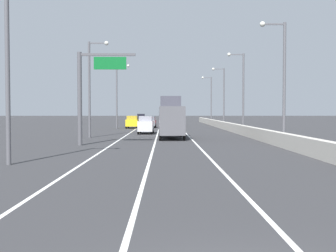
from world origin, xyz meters
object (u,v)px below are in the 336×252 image
at_px(overhead_sign_gantry, 89,87).
at_px(car_red_4, 169,120).
at_px(lamp_post_right_second, 281,74).
at_px(lamp_post_left_mid, 92,82).
at_px(lamp_post_left_near, 12,53).
at_px(box_truck, 171,119).
at_px(car_gray_2, 150,122).
at_px(lamp_post_right_fourth, 222,93).
at_px(car_yellow_0, 133,122).
at_px(lamp_post_right_fifth, 210,97).
at_px(lamp_post_right_third, 241,87).
at_px(lamp_post_left_far, 118,92).
at_px(car_black_3, 141,119).
at_px(car_silver_1, 146,125).

xyz_separation_m(overhead_sign_gantry, car_red_4, (6.99, 45.00, -3.73)).
relative_size(lamp_post_right_second, lamp_post_left_mid, 1.00).
relative_size(lamp_post_left_near, box_truck, 1.31).
distance_m(lamp_post_right_second, car_gray_2, 37.09).
height_order(lamp_post_right_fourth, car_yellow_0, lamp_post_right_fourth).
relative_size(lamp_post_right_fourth, lamp_post_right_fifth, 1.00).
xyz_separation_m(lamp_post_right_third, lamp_post_left_mid, (-17.04, -8.59, 0.00)).
bearing_deg(lamp_post_right_third, car_red_4, 107.89).
relative_size(overhead_sign_gantry, lamp_post_right_third, 0.75).
height_order(lamp_post_right_fifth, lamp_post_left_far, same).
height_order(lamp_post_right_fourth, car_gray_2, lamp_post_right_fourth).
relative_size(lamp_post_right_fourth, car_black_3, 2.38).
height_order(lamp_post_left_far, car_yellow_0, lamp_post_left_far).
bearing_deg(lamp_post_left_far, lamp_post_left_mid, -90.91).
bearing_deg(car_gray_2, car_silver_1, -89.71).
bearing_deg(lamp_post_left_mid, car_yellow_0, 84.20).
xyz_separation_m(lamp_post_right_fifth, car_gray_2, (-11.97, -19.89, -4.79)).
height_order(lamp_post_left_mid, car_yellow_0, lamp_post_left_mid).
xyz_separation_m(overhead_sign_gantry, lamp_post_left_mid, (-1.42, 9.66, 1.00)).
bearing_deg(car_black_3, car_gray_2, -83.62).
height_order(overhead_sign_gantry, lamp_post_right_fifth, lamp_post_right_fifth).
bearing_deg(car_gray_2, overhead_sign_gantry, -96.12).
xyz_separation_m(lamp_post_left_near, car_yellow_0, (2.69, 45.53, -4.74)).
distance_m(overhead_sign_gantry, lamp_post_right_fifth, 56.96).
distance_m(car_black_3, car_red_4, 16.80).
xyz_separation_m(lamp_post_right_second, lamp_post_left_far, (-16.57, 31.54, 0.00)).
relative_size(car_gray_2, car_red_4, 1.00).
distance_m(lamp_post_right_fifth, car_black_3, 16.66).
bearing_deg(lamp_post_right_fifth, overhead_sign_gantry, -106.01).
bearing_deg(lamp_post_left_mid, car_gray_2, 78.44).
height_order(lamp_post_left_near, lamp_post_left_mid, same).
bearing_deg(lamp_post_right_second, car_red_4, 100.72).
bearing_deg(lamp_post_right_fifth, lamp_post_right_third, -90.13).
relative_size(lamp_post_left_mid, car_black_3, 2.38).
distance_m(lamp_post_right_fourth, box_truck, 29.80).
height_order(lamp_post_right_fourth, box_truck, lamp_post_right_fourth).
xyz_separation_m(car_yellow_0, car_silver_1, (2.84, -16.06, 0.07)).
bearing_deg(car_yellow_0, box_truck, -76.96).
distance_m(car_silver_1, car_black_3, 43.51).
xyz_separation_m(car_yellow_0, car_gray_2, (2.75, 1.56, -0.05)).
bearing_deg(lamp_post_right_fifth, car_black_3, 158.34).
height_order(lamp_post_right_fifth, car_gray_2, lamp_post_right_fifth).
relative_size(lamp_post_right_fifth, lamp_post_left_near, 1.00).
relative_size(lamp_post_left_mid, box_truck, 1.31).
height_order(car_yellow_0, car_black_3, car_black_3).
bearing_deg(box_truck, lamp_post_left_near, -112.35).
xyz_separation_m(lamp_post_left_near, car_silver_1, (5.53, 29.47, -4.67)).
relative_size(overhead_sign_gantry, lamp_post_right_fifth, 0.75).
relative_size(lamp_post_right_third, car_silver_1, 2.10).
xyz_separation_m(lamp_post_left_mid, car_gray_2, (5.15, 25.19, -4.79)).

